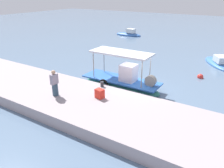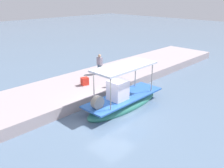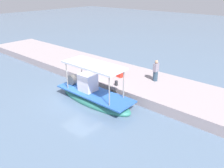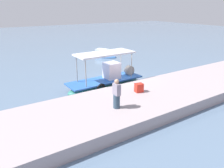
% 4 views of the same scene
% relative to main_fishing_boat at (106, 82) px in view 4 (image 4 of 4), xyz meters
% --- Properties ---
extents(ground_plane, '(120.00, 120.00, 0.00)m').
position_rel_main_fishing_boat_xyz_m(ground_plane, '(1.28, 0.14, -0.47)').
color(ground_plane, slate).
extents(dock_quay, '(36.00, 5.17, 0.71)m').
position_rel_main_fishing_boat_xyz_m(dock_quay, '(1.28, -4.11, -0.12)').
color(dock_quay, '#A7999D').
rests_on(dock_quay, ground_plane).
extents(main_fishing_boat, '(6.28, 2.05, 3.16)m').
position_rel_main_fishing_boat_xyz_m(main_fishing_boat, '(0.00, 0.00, 0.00)').
color(main_fishing_boat, '#328271').
rests_on(main_fishing_boat, ground_plane).
extents(fisherman_near_bollard, '(0.38, 0.48, 1.69)m').
position_rel_main_fishing_boat_xyz_m(fisherman_near_bollard, '(-2.21, -4.68, 1.00)').
color(fisherman_near_bollard, '#30475C').
rests_on(fisherman_near_bollard, dock_quay).
extents(mooring_bollard, '(0.24, 0.24, 0.36)m').
position_rel_main_fishing_boat_xyz_m(mooring_bollard, '(-0.47, -1.96, 0.42)').
color(mooring_bollard, '#2D2D33').
rests_on(mooring_bollard, dock_quay).
extents(cargo_crate, '(0.58, 0.50, 0.58)m').
position_rel_main_fishing_boat_xyz_m(cargo_crate, '(0.39, -3.49, 0.53)').
color(cargo_crate, red).
rests_on(cargo_crate, dock_quay).
extents(marker_buoy, '(0.50, 0.50, 0.50)m').
position_rel_main_fishing_boat_xyz_m(marker_buoy, '(4.62, 5.41, -0.37)').
color(marker_buoy, red).
rests_on(marker_buoy, ground_plane).
extents(moored_boat_mid, '(4.07, 5.13, 1.23)m').
position_rel_main_fishing_boat_xyz_m(moored_boat_mid, '(5.34, 10.30, -0.32)').
color(moored_boat_mid, '#3C74BE').
rests_on(moored_boat_mid, ground_plane).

